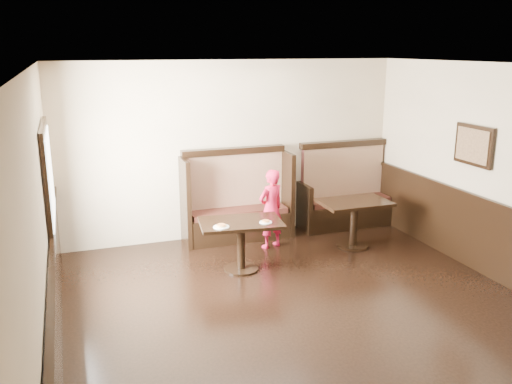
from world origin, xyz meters
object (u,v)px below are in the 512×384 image
booth_main (237,206)px  table_neighbor (354,213)px  booth_neighbor (345,198)px  table_main (241,233)px  child (271,209)px

booth_main → table_neighbor: bearing=-31.8°
booth_neighbor → table_main: bearing=-150.8°
table_main → table_neighbor: size_ratio=1.13×
booth_main → child: size_ratio=1.43×
table_main → child: child is taller
table_main → child: 0.99m
booth_neighbor → table_neighbor: 1.05m
booth_neighbor → booth_main: bearing=179.9°
booth_neighbor → child: (-1.59, -0.58, 0.13)m
booth_neighbor → table_neighbor: (-0.38, -0.97, 0.06)m
booth_neighbor → table_neighbor: booth_neighbor is taller
booth_main → child: 0.69m
booth_main → booth_neighbor: bearing=-0.1°
booth_neighbor → table_main: 2.63m
booth_neighbor → child: bearing=-159.8°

